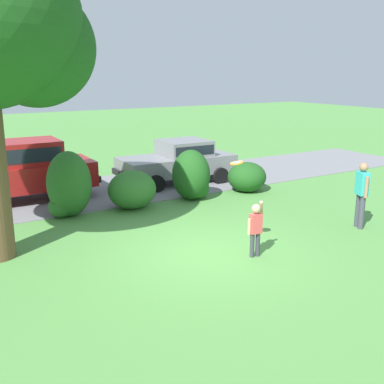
% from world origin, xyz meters
% --- Properties ---
extents(ground_plane, '(80.00, 80.00, 0.00)m').
position_xyz_m(ground_plane, '(0.00, 0.00, 0.00)').
color(ground_plane, '#518E42').
extents(driveway_strip, '(28.00, 4.40, 0.02)m').
position_xyz_m(driveway_strip, '(0.00, 6.62, 0.01)').
color(driveway_strip, slate).
rests_on(driveway_strip, ground).
extents(shrub_near_tree, '(1.25, 1.32, 1.86)m').
position_xyz_m(shrub_near_tree, '(-1.75, 4.42, 0.87)').
color(shrub_near_tree, '#286023').
rests_on(shrub_near_tree, ground).
extents(shrub_centre_left, '(1.46, 1.30, 1.16)m').
position_xyz_m(shrub_centre_left, '(0.08, 4.18, 0.58)').
color(shrub_centre_left, '#33702B').
rests_on(shrub_centre_left, ground).
extents(shrub_centre, '(1.21, 1.28, 1.61)m').
position_xyz_m(shrub_centre, '(2.15, 4.13, 0.74)').
color(shrub_centre, '#1E511C').
rests_on(shrub_centre, ground).
extents(shrub_centre_right, '(1.33, 1.29, 1.01)m').
position_xyz_m(shrub_centre_right, '(4.29, 4.01, 0.48)').
color(shrub_centre_right, '#1E511C').
rests_on(shrub_centre_right, ground).
extents(parked_sedan, '(4.45, 2.19, 1.56)m').
position_xyz_m(parked_sedan, '(2.98, 6.43, 0.85)').
color(parked_sedan, gray).
rests_on(parked_sedan, ground).
extents(parked_suv, '(4.73, 2.16, 1.92)m').
position_xyz_m(parked_suv, '(-2.59, 6.76, 1.08)').
color(parked_suv, maroon).
rests_on(parked_suv, ground).
extents(child_thrower, '(0.47, 0.24, 1.29)m').
position_xyz_m(child_thrower, '(0.84, -0.71, 0.72)').
color(child_thrower, '#383842').
rests_on(child_thrower, ground).
extents(frisbee, '(0.28, 0.28, 0.09)m').
position_xyz_m(frisbee, '(0.45, -0.49, 2.13)').
color(frisbee, orange).
extents(adult_onlooker, '(0.34, 0.50, 1.74)m').
position_xyz_m(adult_onlooker, '(4.45, -0.57, 0.98)').
color(adult_onlooker, '#3F3F4C').
rests_on(adult_onlooker, ground).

